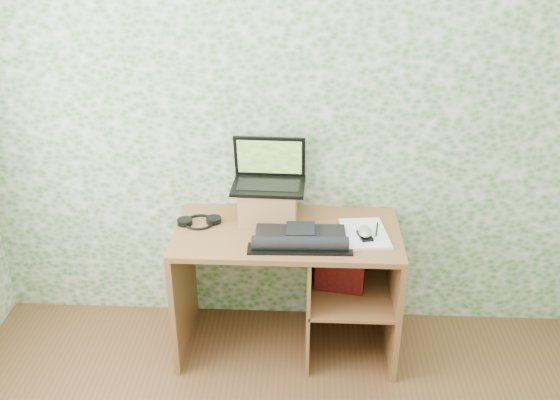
# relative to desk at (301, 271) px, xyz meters

# --- Properties ---
(wall_back) EXTENTS (3.50, 0.00, 3.50)m
(wall_back) POSITION_rel_desk_xyz_m (-0.08, 0.28, 0.82)
(wall_back) COLOR silver
(wall_back) RESTS_ON ground
(desk) EXTENTS (1.20, 0.60, 0.75)m
(desk) POSITION_rel_desk_xyz_m (0.00, 0.00, 0.00)
(desk) COLOR brown
(desk) RESTS_ON floor
(riser) EXTENTS (0.32, 0.27, 0.18)m
(riser) POSITION_rel_desk_xyz_m (-0.19, 0.12, 0.36)
(riser) COLOR #9D6F46
(riser) RESTS_ON desk
(laptop) EXTENTS (0.40, 0.28, 0.26)m
(laptop) POSITION_rel_desk_xyz_m (-0.19, 0.16, 0.51)
(laptop) COLOR black
(laptop) RESTS_ON riser
(keyboard) EXTENTS (0.53, 0.28, 0.07)m
(keyboard) POSITION_rel_desk_xyz_m (-0.01, -0.15, 0.29)
(keyboard) COLOR black
(keyboard) RESTS_ON desk
(headphones) EXTENTS (0.24, 0.20, 0.03)m
(headphones) POSITION_rel_desk_xyz_m (-0.56, 0.04, 0.28)
(headphones) COLOR black
(headphones) RESTS_ON desk
(notepad) EXTENTS (0.26, 0.35, 0.02)m
(notepad) POSITION_rel_desk_xyz_m (0.33, -0.05, 0.28)
(notepad) COLOR white
(notepad) RESTS_ON desk
(mouse) EXTENTS (0.10, 0.13, 0.04)m
(mouse) POSITION_rel_desk_xyz_m (0.33, -0.10, 0.30)
(mouse) COLOR #BDBDC0
(mouse) RESTS_ON notepad
(pen) EXTENTS (0.03, 0.15, 0.01)m
(pen) POSITION_rel_desk_xyz_m (0.39, -0.02, 0.29)
(pen) COLOR black
(pen) RESTS_ON notepad
(red_box) EXTENTS (0.28, 0.13, 0.32)m
(red_box) POSITION_rel_desk_xyz_m (0.21, -0.03, 0.07)
(red_box) COLOR #990D0F
(red_box) RESTS_ON desk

